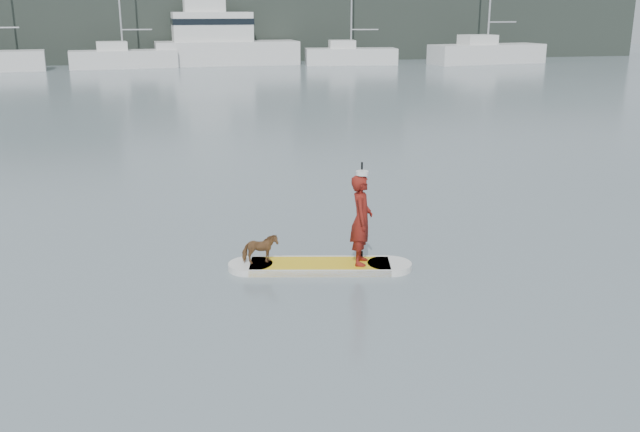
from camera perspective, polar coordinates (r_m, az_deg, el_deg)
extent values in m
plane|color=slate|center=(12.32, -12.28, -5.60)|extent=(140.00, 140.00, 0.00)
cube|color=yellow|center=(12.82, 0.00, -4.03)|extent=(2.62, 1.34, 0.12)
cylinder|color=silver|center=(12.88, -5.58, -4.02)|extent=(0.80, 0.80, 0.12)
cylinder|color=silver|center=(12.89, 5.58, -4.01)|extent=(0.80, 0.80, 0.12)
cube|color=silver|center=(13.17, -0.01, -3.47)|extent=(2.45, 0.62, 0.12)
cube|color=silver|center=(12.48, 0.01, -4.63)|extent=(2.45, 0.62, 0.12)
imported|color=maroon|center=(12.57, 3.33, -0.30)|extent=(0.56, 0.69, 1.62)
cylinder|color=silver|center=(12.35, 3.39, 3.45)|extent=(0.22, 0.22, 0.07)
imported|color=#52351C|center=(12.75, -4.83, -2.66)|extent=(0.65, 0.33, 0.53)
cylinder|color=black|center=(12.78, 3.28, 0.31)|extent=(0.10, 0.30, 1.89)
cube|color=black|center=(13.06, 3.22, -3.48)|extent=(0.10, 0.04, 0.32)
cylinder|color=#B7B7BC|center=(58.03, -24.18, 13.59)|extent=(2.46, 0.38, 0.10)
cube|color=silver|center=(58.05, -15.44, 12.01)|extent=(8.18, 3.16, 1.33)
cube|color=silver|center=(57.96, -16.32, 12.93)|extent=(2.38, 1.92, 0.67)
cylinder|color=#B7B7BC|center=(58.02, -14.45, 14.25)|extent=(2.28, 0.29, 0.10)
cube|color=silver|center=(59.53, 2.49, 12.64)|extent=(7.62, 3.37, 1.29)
cube|color=silver|center=(59.38, 1.77, 13.57)|extent=(2.27, 1.94, 0.64)
cylinder|color=#B7B7BC|center=(59.59, 3.60, 14.66)|extent=(2.20, 0.39, 0.09)
cube|color=silver|center=(62.21, 13.20, 12.52)|extent=(10.05, 4.20, 1.55)
cube|color=silver|center=(61.61, 12.50, 13.61)|extent=(2.98, 2.37, 0.77)
cylinder|color=#B7B7BC|center=(62.87, 14.39, 14.80)|extent=(2.65, 0.48, 0.11)
cube|color=silver|center=(59.74, -7.43, 12.81)|extent=(11.46, 3.85, 1.86)
cube|color=silver|center=(59.51, -8.63, 14.74)|extent=(6.33, 3.00, 2.27)
cube|color=silver|center=(59.43, -9.26, 16.31)|extent=(3.24, 2.03, 1.03)
cube|color=black|center=(59.50, -8.64, 15.14)|extent=(6.45, 3.07, 0.46)
cube|color=black|center=(64.48, -13.61, 14.60)|extent=(90.00, 6.00, 6.00)
cube|color=black|center=(66.22, -22.69, 15.16)|extent=(14.00, 4.00, 9.00)
cube|color=black|center=(67.89, 2.29, 15.94)|extent=(10.00, 4.00, 8.00)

